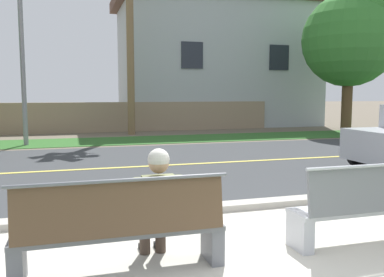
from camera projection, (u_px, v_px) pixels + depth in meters
The scene contains 13 objects.
ground_plane at pixel (144, 157), 11.67m from camera, with size 140.00×140.00×0.00m, color #665B4C.
sidewalk_pavement at pixel (265, 261), 4.42m from camera, with size 44.00×3.60×0.01m, color beige.
curb_edge at pixel (207, 208), 6.27m from camera, with size 44.00×0.30×0.11m, color #ADA89E.
street_asphalt at pixel (154, 166), 10.24m from camera, with size 52.00×8.00×0.01m, color #383A3D.
road_centre_line at pixel (154, 166), 10.24m from camera, with size 48.00×0.14×0.01m, color #E0CC4C.
far_verge_grass at pixel (125, 141), 15.73m from camera, with size 48.00×2.80×0.02m, color #2D6026.
bench_left at pixel (122, 230), 4.05m from camera, with size 2.09×0.48×1.01m.
bench_right at pixel (376, 206), 4.90m from camera, with size 2.09×0.48×1.01m.
seated_person_olive at pixel (157, 202), 4.31m from camera, with size 0.52×0.68×1.25m.
streetlamp at pixel (22, 28), 14.11m from camera, with size 0.24×2.10×7.07m.
shade_tree_left at pixel (353, 33), 18.45m from camera, with size 4.23×4.23×6.97m.
garden_wall at pixel (140, 117), 19.70m from camera, with size 13.00×0.36×1.40m, color gray.
house_across_street at pixel (216, 61), 23.83m from camera, with size 11.40×6.91×7.28m.
Camera 1 is at (-1.95, -3.45, 1.81)m, focal length 38.36 mm.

